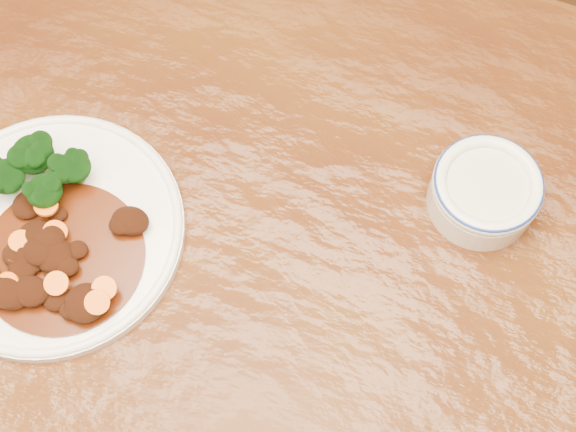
# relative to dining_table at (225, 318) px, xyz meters

# --- Properties ---
(ground) EXTENTS (4.00, 4.00, 0.00)m
(ground) POSITION_rel_dining_table_xyz_m (0.00, 0.00, -0.67)
(ground) COLOR #432610
(ground) RESTS_ON ground
(dining_table) EXTENTS (1.60, 1.08, 0.75)m
(dining_table) POSITION_rel_dining_table_xyz_m (0.00, 0.00, 0.00)
(dining_table) COLOR #522D0E
(dining_table) RESTS_ON ground
(dinner_plate) EXTENTS (0.25, 0.25, 0.02)m
(dinner_plate) POSITION_rel_dining_table_xyz_m (-0.17, 0.02, 0.09)
(dinner_plate) COLOR white
(dinner_plate) RESTS_ON dining_table
(broccoli_florets) EXTENTS (0.13, 0.09, 0.04)m
(broccoli_florets) POSITION_rel_dining_table_xyz_m (-0.21, 0.05, 0.12)
(broccoli_florets) COLOR #7F9D51
(broccoli_florets) RESTS_ON dinner_plate
(mince_stew) EXTENTS (0.15, 0.15, 0.03)m
(mince_stew) POSITION_rel_dining_table_xyz_m (-0.16, -0.02, 0.10)
(mince_stew) COLOR #441507
(mince_stew) RESTS_ON dinner_plate
(dip_bowl) EXTENTS (0.10, 0.10, 0.05)m
(dip_bowl) POSITION_rel_dining_table_xyz_m (0.22, 0.15, 0.11)
(dip_bowl) COLOR silver
(dip_bowl) RESTS_ON dining_table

